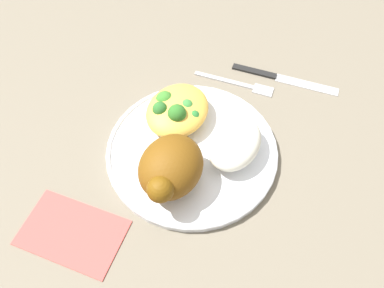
% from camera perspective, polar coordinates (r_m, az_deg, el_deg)
% --- Properties ---
extents(ground_plane, '(2.00, 2.00, 0.00)m').
position_cam_1_polar(ground_plane, '(0.59, -0.00, -1.36)').
color(ground_plane, '#6F6656').
extents(plate, '(0.26, 0.26, 0.01)m').
position_cam_1_polar(plate, '(0.59, -0.00, -0.94)').
color(plate, white).
rests_on(plate, ground_plane).
extents(roasted_chicken, '(0.11, 0.09, 0.07)m').
position_cam_1_polar(roasted_chicken, '(0.52, -3.58, -3.46)').
color(roasted_chicken, brown).
rests_on(roasted_chicken, plate).
extents(rice_pile, '(0.10, 0.07, 0.04)m').
position_cam_1_polar(rice_pile, '(0.56, 6.34, 0.20)').
color(rice_pile, white).
rests_on(rice_pile, plate).
extents(mac_cheese_with_broccoli, '(0.11, 0.09, 0.05)m').
position_cam_1_polar(mac_cheese_with_broccoli, '(0.60, -2.34, 5.10)').
color(mac_cheese_with_broccoli, '#F0B245').
rests_on(mac_cheese_with_broccoli, plate).
extents(fork, '(0.03, 0.14, 0.01)m').
position_cam_1_polar(fork, '(0.69, 6.91, 8.95)').
color(fork, '#B2B2B7').
rests_on(fork, ground_plane).
extents(knife, '(0.04, 0.19, 0.01)m').
position_cam_1_polar(knife, '(0.71, 12.31, 9.83)').
color(knife, black).
rests_on(knife, ground_plane).
extents(napkin, '(0.10, 0.15, 0.00)m').
position_cam_1_polar(napkin, '(0.55, -17.39, -12.41)').
color(napkin, '#DB4C47').
rests_on(napkin, ground_plane).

